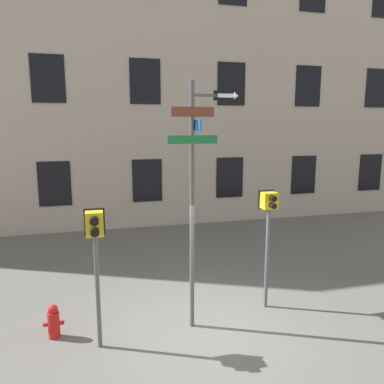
{
  "coord_description": "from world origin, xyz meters",
  "views": [
    {
      "loc": [
        -1.95,
        -6.47,
        3.98
      ],
      "look_at": [
        -0.2,
        0.27,
        2.75
      ],
      "focal_mm": 35.0,
      "sensor_mm": 36.0,
      "label": 1
    }
  ],
  "objects_px": {
    "pedestrian_signal_right": "(269,218)",
    "street_sign_pole": "(196,184)",
    "pedestrian_signal_left": "(95,241)",
    "fire_hydrant": "(54,322)"
  },
  "relations": [
    {
      "from": "pedestrian_signal_right",
      "to": "fire_hydrant",
      "type": "height_order",
      "value": "pedestrian_signal_right"
    },
    {
      "from": "pedestrian_signal_left",
      "to": "fire_hydrant",
      "type": "distance_m",
      "value": 1.97
    },
    {
      "from": "street_sign_pole",
      "to": "fire_hydrant",
      "type": "height_order",
      "value": "street_sign_pole"
    },
    {
      "from": "pedestrian_signal_right",
      "to": "fire_hydrant",
      "type": "bearing_deg",
      "value": -178.46
    },
    {
      "from": "pedestrian_signal_right",
      "to": "pedestrian_signal_left",
      "type": "bearing_deg",
      "value": -169.55
    },
    {
      "from": "pedestrian_signal_right",
      "to": "street_sign_pole",
      "type": "bearing_deg",
      "value": -167.5
    },
    {
      "from": "fire_hydrant",
      "to": "pedestrian_signal_right",
      "type": "bearing_deg",
      "value": 1.54
    },
    {
      "from": "pedestrian_signal_left",
      "to": "pedestrian_signal_right",
      "type": "distance_m",
      "value": 3.67
    },
    {
      "from": "pedestrian_signal_left",
      "to": "fire_hydrant",
      "type": "relative_size",
      "value": 3.87
    },
    {
      "from": "pedestrian_signal_left",
      "to": "fire_hydrant",
      "type": "height_order",
      "value": "pedestrian_signal_left"
    }
  ]
}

